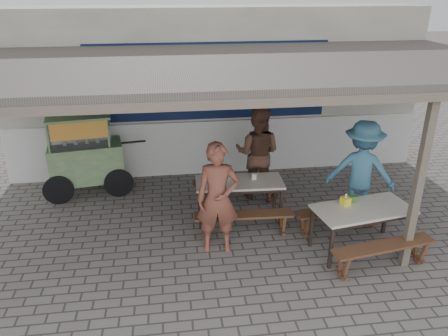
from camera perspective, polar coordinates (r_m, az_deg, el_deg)
ground at (r=7.31m, az=2.29°, el=-9.77°), size 60.00×60.00×0.00m
back_wall at (r=9.93m, az=-1.15°, el=10.11°), size 9.00×1.28×3.50m
warung_roof at (r=7.13m, az=1.51°, el=13.03°), size 9.00×4.21×2.81m
table_left at (r=7.68m, az=2.02°, el=-2.25°), size 1.55×0.74×0.75m
bench_left_street at (r=7.29m, az=2.59°, el=-6.71°), size 1.64×0.35×0.45m
bench_left_wall at (r=8.39m, az=1.46°, el=-2.44°), size 1.64×0.35×0.45m
table_right at (r=7.14m, az=17.66°, el=-5.53°), size 1.61×0.98×0.75m
bench_right_street at (r=6.90m, az=20.08°, el=-10.16°), size 1.64×0.54×0.45m
bench_right_wall at (r=7.72m, az=14.93°, el=-5.71°), size 1.64×0.54×0.45m
vendor_cart at (r=9.03m, az=-17.75°, el=2.05°), size 1.97×1.00×1.62m
patron_street_side at (r=6.71m, az=-0.82°, el=-4.04°), size 0.70×0.50×1.81m
patron_wall_side at (r=8.44m, az=4.39°, el=1.94°), size 1.10×1.00×1.84m
patron_right_table at (r=8.02m, az=17.48°, el=-0.36°), size 1.36×1.13×1.83m
tissue_box at (r=7.09m, az=15.57°, el=-4.18°), size 0.16×0.16×0.13m
donation_box at (r=7.23m, az=16.40°, el=-3.87°), size 0.15×0.10×0.10m
condiment_jar at (r=7.73m, az=3.95°, el=-1.08°), size 0.09×0.09×0.10m
condiment_bowl at (r=7.74m, az=0.24°, el=-1.18°), size 0.22×0.22×0.05m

